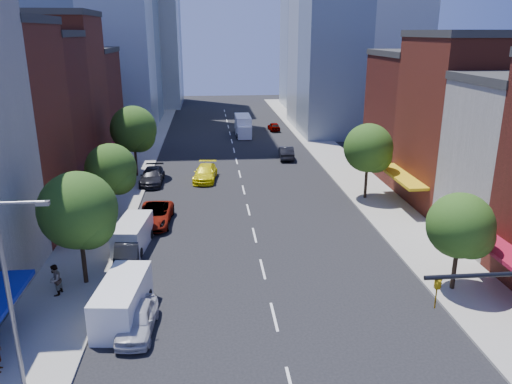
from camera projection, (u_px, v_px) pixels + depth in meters
sidewalk_left at (133, 167)px, 59.38m from camera, size 5.00×120.00×0.15m
sidewalk_right at (338, 162)px, 61.67m from camera, size 5.00×120.00×0.15m
bldg_left_3 at (16, 122)px, 45.90m from camera, size 12.00×8.00×15.00m
bldg_left_4 at (43, 99)px, 53.65m from camera, size 12.00×9.00×17.00m
bldg_left_5 at (69, 106)px, 63.26m from camera, size 12.00×10.00×13.00m
bldg_right_2 at (479, 124)px, 45.02m from camera, size 12.00×10.00×15.00m
bldg_right_3 at (431, 117)px, 54.80m from camera, size 12.00×10.00×13.00m
streetlight at (12, 286)px, 20.89m from camera, size 2.25×0.25×9.00m
tree_left_near at (81, 213)px, 30.47m from camera, size 4.80×4.80×7.30m
tree_left_mid at (113, 171)px, 40.99m from camera, size 4.20×4.20×6.65m
tree_left_far at (135, 131)px, 54.05m from camera, size 5.00×5.00×7.75m
tree_right_near at (463, 228)px, 29.94m from camera, size 4.00×4.00×6.20m
tree_right_far at (370, 150)px, 46.79m from camera, size 4.60×4.60×7.20m
parked_car_front at (137, 319)px, 26.67m from camera, size 2.08×4.65×1.55m
parked_car_second at (127, 255)px, 34.36m from camera, size 1.96×4.69×1.51m
parked_car_third at (155, 215)px, 41.76m from camera, size 3.01×6.01×1.64m
parked_car_rear at (152, 176)px, 52.96m from camera, size 2.40×5.68×1.63m
cargo_van_near at (122, 302)px, 27.65m from camera, size 2.79×5.69×2.33m
cargo_van_far at (132, 235)px, 37.00m from camera, size 2.58×5.22×2.14m
taxi at (205, 173)px, 54.18m from camera, size 2.93×5.86×1.64m
traffic_car_oncoming at (286, 153)px, 63.39m from camera, size 2.07×5.03×1.62m
traffic_car_far at (274, 127)px, 81.47m from camera, size 1.83×4.10×1.37m
box_truck at (243, 126)px, 77.55m from camera, size 2.36×7.51×3.02m
pedestrian_far at (55, 280)px, 30.13m from camera, size 0.91×1.08×1.97m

